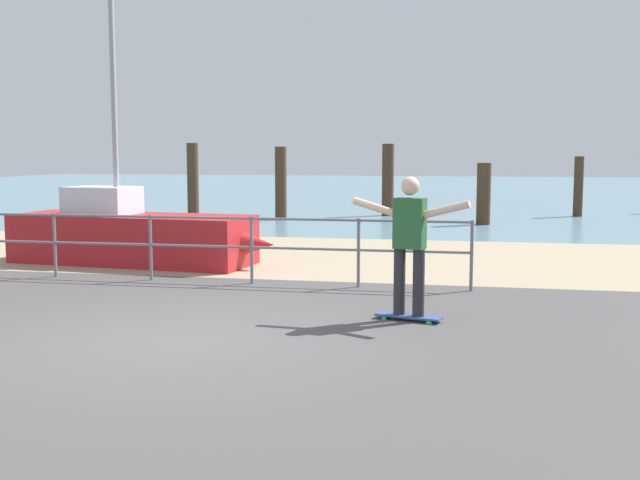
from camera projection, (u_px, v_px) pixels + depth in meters
The scene contains 12 objects.
ground_plane at pixel (134, 367), 7.17m from camera, with size 24.00×10.00×0.04m, color #474444.
beach_strip at pixel (311, 256), 14.97m from camera, with size 24.00×6.00×0.04m, color tan.
sea_surface at pixel (415, 190), 42.25m from camera, with size 72.00×50.00×0.04m, color slate.
railing_fence at pixel (150, 237), 11.94m from camera, with size 9.93×0.05×1.05m.
sailboat at pixel (140, 236), 13.78m from camera, with size 5.04×1.86×5.26m.
skateboard at pixel (408, 316), 9.10m from camera, with size 0.82×0.40×0.08m.
skateboarder at pixel (410, 237), 8.99m from camera, with size 1.42×0.45×1.65m.
groyne_post_0 at pixel (193, 180), 23.85m from camera, with size 0.36×0.36×2.32m, color #422D1E.
groyne_post_1 at pixel (281, 184), 22.78m from camera, with size 0.35×0.35×2.20m, color #422D1E.
groyne_post_2 at pixel (388, 180), 24.35m from camera, with size 0.38×0.38×2.31m, color #422D1E.
groyne_post_3 at pixel (484, 194), 21.27m from camera, with size 0.39×0.39×1.74m, color #422D1E.
groyne_post_4 at pixel (578, 187), 24.01m from camera, with size 0.29×0.29×1.91m, color #422D1E.
Camera 1 is at (3.09, -7.51, 2.00)m, focal length 42.84 mm.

